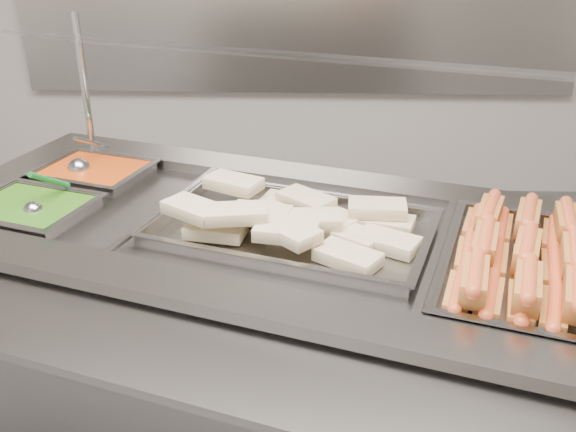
{
  "coord_description": "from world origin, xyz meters",
  "views": [
    {
      "loc": [
        0.09,
        -1.07,
        1.52
      ],
      "look_at": [
        0.03,
        0.3,
        0.86
      ],
      "focal_mm": 40.0,
      "sensor_mm": 36.0,
      "label": 1
    }
  ],
  "objects_px": {
    "steam_counter": "(272,361)",
    "pan_hotdogs": "(521,279)",
    "sneeze_guard": "(299,62)",
    "ladle": "(80,167)",
    "pan_wraps": "(292,234)",
    "serving_spoon": "(37,205)"
  },
  "relations": [
    {
      "from": "steam_counter",
      "to": "pan_hotdogs",
      "type": "distance_m",
      "value": 0.7
    },
    {
      "from": "sneeze_guard",
      "to": "ladle",
      "type": "height_order",
      "value": "sneeze_guard"
    },
    {
      "from": "pan_wraps",
      "to": "serving_spoon",
      "type": "relative_size",
      "value": 4.4
    },
    {
      "from": "pan_hotdogs",
      "to": "ladle",
      "type": "relative_size",
      "value": 3.27
    },
    {
      "from": "ladle",
      "to": "pan_hotdogs",
      "type": "bearing_deg",
      "value": -23.83
    },
    {
      "from": "sneeze_guard",
      "to": "pan_hotdogs",
      "type": "xyz_separation_m",
      "value": [
        0.49,
        -0.38,
        -0.38
      ]
    },
    {
      "from": "pan_wraps",
      "to": "serving_spoon",
      "type": "distance_m",
      "value": 0.65
    },
    {
      "from": "steam_counter",
      "to": "sneeze_guard",
      "type": "xyz_separation_m",
      "value": [
        0.06,
        0.19,
        0.76
      ]
    },
    {
      "from": "pan_hotdogs",
      "to": "steam_counter",
      "type": "bearing_deg",
      "value": 161.87
    },
    {
      "from": "sneeze_guard",
      "to": "pan_wraps",
      "type": "distance_m",
      "value": 0.42
    },
    {
      "from": "pan_hotdogs",
      "to": "ladle",
      "type": "height_order",
      "value": "ladle"
    },
    {
      "from": "pan_hotdogs",
      "to": "pan_wraps",
      "type": "relative_size",
      "value": 0.82
    },
    {
      "from": "pan_wraps",
      "to": "serving_spoon",
      "type": "height_order",
      "value": "serving_spoon"
    },
    {
      "from": "sneeze_guard",
      "to": "ladle",
      "type": "bearing_deg",
      "value": 169.19
    },
    {
      "from": "steam_counter",
      "to": "ladle",
      "type": "bearing_deg",
      "value": 151.07
    },
    {
      "from": "pan_wraps",
      "to": "ladle",
      "type": "xyz_separation_m",
      "value": [
        -0.62,
        0.33,
        0.03
      ]
    },
    {
      "from": "ladle",
      "to": "steam_counter",
      "type": "bearing_deg",
      "value": -28.93
    },
    {
      "from": "ladle",
      "to": "serving_spoon",
      "type": "relative_size",
      "value": 1.1
    },
    {
      "from": "steam_counter",
      "to": "serving_spoon",
      "type": "height_order",
      "value": "serving_spoon"
    },
    {
      "from": "serving_spoon",
      "to": "sneeze_guard",
      "type": "bearing_deg",
      "value": 12.8
    },
    {
      "from": "pan_hotdogs",
      "to": "pan_wraps",
      "type": "xyz_separation_m",
      "value": [
        -0.5,
        0.16,
        0.01
      ]
    },
    {
      "from": "sneeze_guard",
      "to": "serving_spoon",
      "type": "relative_size",
      "value": 9.47
    }
  ]
}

